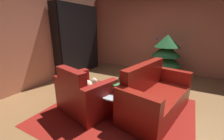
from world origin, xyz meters
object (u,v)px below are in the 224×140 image
at_px(bookshelf_unit, 81,40).
at_px(decorated_tree, 166,57).
at_px(coffee_table, 118,93).
at_px(bottle_on_table, 120,82).
at_px(couch_red, 154,97).
at_px(armchair_red, 84,96).
at_px(book_stack_on_table, 116,88).

bearing_deg(bookshelf_unit, decorated_tree, 13.45).
distance_m(bookshelf_unit, coffee_table, 2.98).
relative_size(coffee_table, bottle_on_table, 3.07).
height_order(bookshelf_unit, decorated_tree, bookshelf_unit).
bearing_deg(coffee_table, decorated_tree, 80.16).
distance_m(bookshelf_unit, bottle_on_table, 2.80).
relative_size(couch_red, coffee_table, 2.29).
relative_size(armchair_red, coffee_table, 1.54).
relative_size(bookshelf_unit, decorated_tree, 1.66).
bearing_deg(armchair_red, bottle_on_table, 38.96).
bearing_deg(book_stack_on_table, bottle_on_table, 100.22).
bearing_deg(decorated_tree, couch_red, -85.20).
distance_m(coffee_table, bottle_on_table, 0.25).
height_order(couch_red, book_stack_on_table, couch_red).
height_order(couch_red, bottle_on_table, couch_red).
xyz_separation_m(book_stack_on_table, bottle_on_table, (-0.05, 0.26, 0.02)).
bearing_deg(bottle_on_table, bookshelf_unit, 145.07).
height_order(armchair_red, coffee_table, armchair_red).
xyz_separation_m(armchair_red, book_stack_on_table, (0.58, 0.17, 0.21)).
relative_size(bookshelf_unit, bottle_on_table, 8.97).
bearing_deg(decorated_tree, bottle_on_table, -102.04).
distance_m(bookshelf_unit, armchair_red, 2.75).
height_order(coffee_table, book_stack_on_table, book_stack_on_table).
height_order(bookshelf_unit, couch_red, bookshelf_unit).
relative_size(armchair_red, decorated_tree, 0.88).
distance_m(bookshelf_unit, decorated_tree, 2.83).
distance_m(book_stack_on_table, bottle_on_table, 0.27).
relative_size(bookshelf_unit, book_stack_on_table, 9.58).
xyz_separation_m(armchair_red, bottle_on_table, (0.54, 0.43, 0.23)).
xyz_separation_m(bookshelf_unit, decorated_tree, (2.72, 0.65, -0.44)).
relative_size(couch_red, bottle_on_table, 7.01).
xyz_separation_m(couch_red, coffee_table, (-0.59, -0.34, 0.10)).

